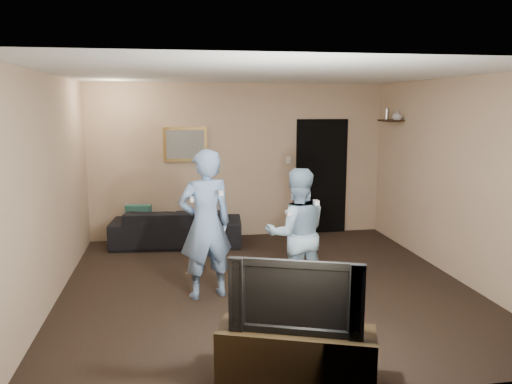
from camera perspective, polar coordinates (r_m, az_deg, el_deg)
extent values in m
plane|color=black|center=(6.39, 1.17, -10.66)|extent=(5.00, 5.00, 0.00)
cube|color=silver|center=(5.98, 1.26, 13.32)|extent=(5.00, 5.00, 0.04)
cube|color=tan|center=(8.50, -1.96, 3.56)|extent=(5.00, 0.04, 2.60)
cube|color=tan|center=(3.68, 8.57, -5.14)|extent=(5.00, 0.04, 2.60)
cube|color=tan|center=(6.10, -22.52, 0.24)|extent=(0.04, 5.00, 2.60)
cube|color=tan|center=(6.96, 21.87, 1.41)|extent=(0.04, 5.00, 2.60)
imported|color=black|center=(8.17, -9.03, -3.95)|extent=(2.13, 1.00, 0.60)
cube|color=#1B524B|center=(8.15, -13.26, -2.84)|extent=(0.42, 0.19, 0.40)
cube|color=olive|center=(8.37, -8.09, 5.43)|extent=(0.72, 0.05, 0.57)
cube|color=slate|center=(8.34, -8.08, 5.41)|extent=(0.62, 0.01, 0.47)
cube|color=black|center=(8.82, 7.47, 1.74)|extent=(0.90, 0.06, 2.00)
cube|color=silver|center=(8.63, 3.68, 3.64)|extent=(0.08, 0.02, 0.12)
cube|color=black|center=(8.44, 15.14, 7.87)|extent=(0.20, 0.60, 0.03)
imported|color=silver|center=(8.23, 15.84, 8.44)|extent=(0.15, 0.15, 0.16)
cylinder|color=silver|center=(8.58, 14.73, 8.62)|extent=(0.06, 0.06, 0.18)
cube|color=black|center=(4.26, 4.57, -18.09)|extent=(1.33, 0.81, 0.45)
imported|color=black|center=(4.04, 4.67, -11.46)|extent=(1.04, 0.49, 0.61)
imported|color=#7A9FD3|center=(5.83, -5.78, -3.71)|extent=(0.72, 0.57, 1.75)
cube|color=white|center=(5.53, -7.34, -0.84)|extent=(0.04, 0.14, 0.04)
cube|color=white|center=(5.54, -4.04, -0.10)|extent=(0.05, 0.09, 0.05)
imported|color=#91B5D3|center=(5.83, 4.68, -4.78)|extent=(0.76, 0.60, 1.54)
cube|color=white|center=(5.52, 3.68, -2.43)|extent=(0.04, 0.14, 0.04)
cube|color=white|center=(5.57, 6.89, -1.20)|extent=(0.05, 0.09, 0.05)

